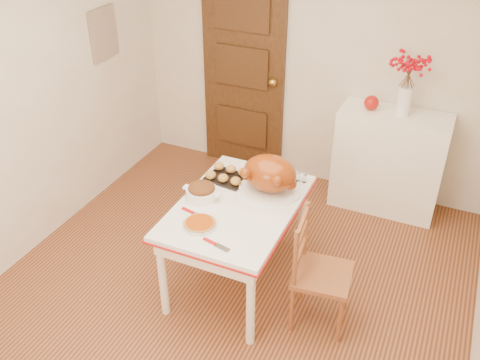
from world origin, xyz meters
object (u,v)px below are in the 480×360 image
at_px(chair_oak, 323,272).
at_px(turkey_platter, 270,175).
at_px(sideboard, 388,162).
at_px(kitchen_table, 237,244).
at_px(pumpkin_pie, 200,223).

bearing_deg(chair_oak, turkey_platter, 49.64).
height_order(sideboard, kitchen_table, sideboard).
bearing_deg(pumpkin_pie, sideboard, 62.76).
bearing_deg(kitchen_table, turkey_platter, 58.78).
distance_m(sideboard, pumpkin_pie, 2.10).
relative_size(kitchen_table, pumpkin_pie, 5.43).
bearing_deg(turkey_platter, chair_oak, -42.76).
height_order(chair_oak, pumpkin_pie, chair_oak).
relative_size(kitchen_table, chair_oak, 1.38).
distance_m(chair_oak, turkey_platter, 0.80).
distance_m(sideboard, chair_oak, 1.64).
xyz_separation_m(kitchen_table, chair_oak, (0.70, -0.13, 0.08)).
distance_m(sideboard, kitchen_table, 1.73).
bearing_deg(turkey_platter, pumpkin_pie, -123.93).
bearing_deg(pumpkin_pie, chair_oak, 14.47).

